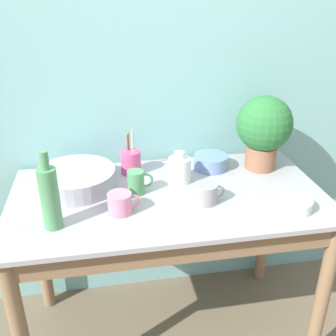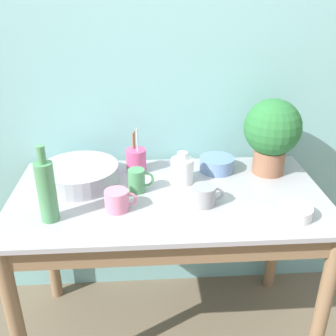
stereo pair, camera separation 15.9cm
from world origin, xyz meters
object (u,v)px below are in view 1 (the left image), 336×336
(bowl_small_enamel_white, at_px, (294,204))
(mug_pink, at_px, (120,203))
(bowl_wash_large, at_px, (76,179))
(bottle_tall, at_px, (50,197))
(mug_grey, at_px, (206,193))
(utensil_cup, at_px, (131,162))
(bottle_short, at_px, (179,169))
(mug_green, at_px, (137,182))
(potted_plant, at_px, (264,128))
(bowl_small_blue, at_px, (211,162))

(bowl_small_enamel_white, bearing_deg, mug_pink, 171.66)
(bowl_wash_large, height_order, bottle_tall, bottle_tall)
(mug_grey, bearing_deg, utensil_cup, 130.30)
(bowl_wash_large, relative_size, bottle_short, 2.40)
(mug_green, xyz_separation_m, mug_grey, (0.26, -0.12, -0.01))
(bottle_short, height_order, utensil_cup, utensil_cup)
(bowl_wash_large, relative_size, mug_pink, 2.70)
(potted_plant, xyz_separation_m, utensil_cup, (-0.61, 0.05, -0.14))
(bottle_tall, relative_size, bowl_small_blue, 1.85)
(mug_green, height_order, bowl_small_enamel_white, mug_green)
(potted_plant, bearing_deg, bowl_wash_large, -176.57)
(bottle_short, height_order, mug_green, bottle_short)
(bottle_short, height_order, mug_pink, bottle_short)
(mug_green, height_order, mug_grey, mug_green)
(bowl_small_blue, xyz_separation_m, utensil_cup, (-0.38, 0.02, 0.02))
(bottle_tall, bearing_deg, mug_green, 31.18)
(potted_plant, height_order, mug_pink, potted_plant)
(bottle_tall, bearing_deg, bottle_short, 27.21)
(potted_plant, height_order, bottle_tall, potted_plant)
(potted_plant, bearing_deg, bowl_small_enamel_white, -92.26)
(bottle_tall, xyz_separation_m, mug_grey, (0.59, 0.07, -0.08))
(bottle_short, bearing_deg, mug_green, -160.01)
(bowl_wash_large, height_order, mug_green, mug_green)
(potted_plant, bearing_deg, utensil_cup, 175.18)
(potted_plant, distance_m, bottle_tall, 0.99)
(bowl_wash_large, distance_m, mug_grey, 0.56)
(mug_pink, bearing_deg, bottle_tall, -167.67)
(mug_grey, height_order, utensil_cup, utensil_cup)
(mug_green, relative_size, mug_grey, 0.85)
(potted_plant, relative_size, mug_grey, 2.72)
(bottle_short, relative_size, mug_pink, 1.13)
(mug_grey, bearing_deg, potted_plant, 38.48)
(bottle_tall, bearing_deg, mug_pink, 12.33)
(bottle_tall, distance_m, bowl_small_blue, 0.79)
(mug_green, bearing_deg, bowl_wash_large, 159.84)
(bottle_tall, height_order, bowl_small_blue, bottle_tall)
(bottle_short, xyz_separation_m, bowl_small_blue, (0.17, 0.11, -0.03))
(bowl_small_blue, bearing_deg, bottle_tall, -151.69)
(bowl_wash_large, height_order, bowl_small_enamel_white, bowl_wash_large)
(bowl_wash_large, height_order, mug_grey, bowl_wash_large)
(mug_pink, bearing_deg, mug_green, 61.45)
(mug_pink, relative_size, mug_grey, 0.99)
(potted_plant, distance_m, bowl_small_blue, 0.29)
(mug_green, bearing_deg, utensil_cup, 91.80)
(utensil_cup, bearing_deg, bottle_tall, -129.05)
(bottle_tall, xyz_separation_m, bowl_small_enamel_white, (0.91, -0.04, -0.10))
(bottle_tall, bearing_deg, bowl_small_enamel_white, -2.74)
(bowl_wash_large, distance_m, bottle_tall, 0.31)
(bottle_short, relative_size, bowl_small_enamel_white, 1.04)
(mug_green, xyz_separation_m, mug_pink, (-0.08, -0.14, -0.01))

